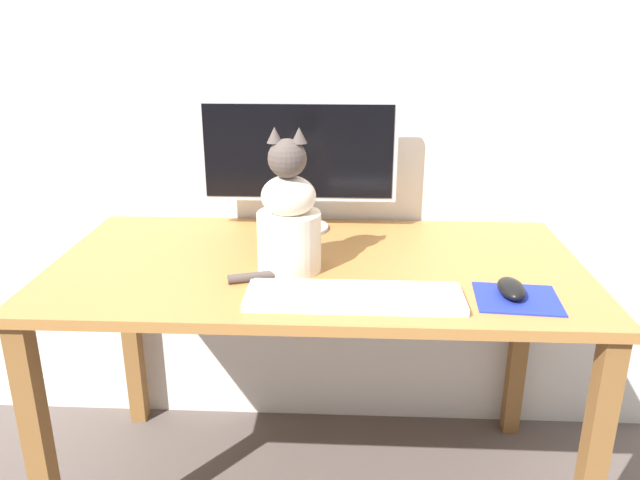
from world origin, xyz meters
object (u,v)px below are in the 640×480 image
cat (289,219)px  monitor (298,159)px  computer_mouse_right (511,288)px  keyboard (354,296)px

cat → monitor: bearing=91.4°
computer_mouse_right → monitor: bearing=138.4°
keyboard → cat: cat is taller
monitor → computer_mouse_right: monitor is taller
monitor → cat: monitor is taller
monitor → cat: bearing=-89.8°
monitor → cat: 0.32m
keyboard → cat: bearing=132.3°
keyboard → computer_mouse_right: 0.35m
monitor → computer_mouse_right: (0.50, -0.45, -0.19)m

